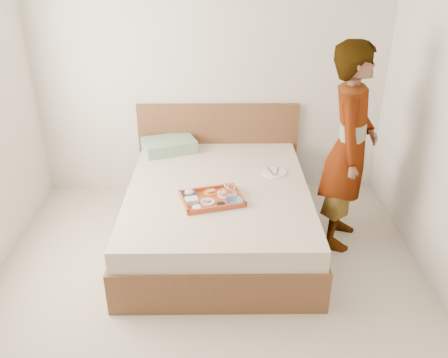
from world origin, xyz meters
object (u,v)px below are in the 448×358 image
at_px(bed, 218,212).
at_px(dinner_plate, 274,172).
at_px(tray, 212,199).
at_px(person, 349,148).

bearing_deg(bed, dinner_plate, 26.04).
relative_size(bed, tray, 4.12).
bearing_deg(tray, bed, 63.64).
distance_m(dinner_plate, person, 0.73).
distance_m(bed, tray, 0.39).
xyz_separation_m(bed, tray, (-0.05, -0.26, 0.29)).
height_order(bed, dinner_plate, dinner_plate).
distance_m(bed, person, 1.26).
xyz_separation_m(dinner_plate, person, (0.58, -0.27, 0.35)).
bearing_deg(dinner_plate, tray, -137.92).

